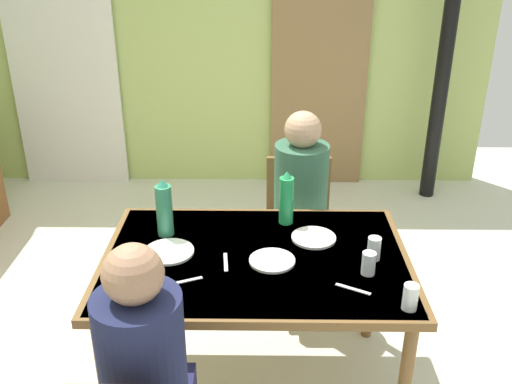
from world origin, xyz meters
TOP-DOWN VIEW (x-y plane):
  - wall_back at (0.00, 2.66)m, footprint 4.64×0.10m
  - door_wooden at (0.89, 2.58)m, footprint 0.80×0.05m
  - stove_pipe_column at (1.83, 2.31)m, footprint 0.12×0.12m
  - curtain_panel at (-1.24, 2.56)m, footprint 0.90×0.03m
  - dining_table at (0.40, 0.04)m, footprint 1.38×0.94m
  - chair_far_diner at (0.64, 0.86)m, footprint 0.40×0.40m
  - person_near_diner at (0.02, -0.65)m, footprint 0.30×0.37m
  - person_far_diner at (0.64, 0.72)m, footprint 0.30×0.37m
  - water_bottle_green_near at (-0.04, 0.24)m, footprint 0.08×0.08m
  - water_bottle_green_far at (0.54, 0.36)m, footprint 0.07×0.07m
  - dinner_plate_near_left at (-0.13, -0.28)m, footprint 0.20×0.20m
  - dinner_plate_near_right at (-0.00, 0.06)m, footprint 0.23×0.23m
  - dinner_plate_far_center at (0.67, 0.20)m, footprint 0.21×0.21m
  - dinner_plate_far_side at (0.47, -0.01)m, footprint 0.20×0.20m
  - drinking_glass_by_near_diner at (0.92, 0.02)m, footprint 0.06×0.06m
  - drinking_glass_by_far_diner at (1.00, -0.34)m, footprint 0.06×0.06m
  - drinking_glass_spare_center at (0.88, -0.10)m, footprint 0.06×0.06m
  - cutlery_knife_near at (0.10, -0.17)m, footprint 0.14×0.07m
  - cutlery_fork_near at (0.26, -0.02)m, footprint 0.03×0.15m
  - cutlery_knife_far at (0.80, -0.22)m, footprint 0.14×0.08m

SIDE VIEW (x-z plane):
  - chair_far_diner at x=0.64m, z-range 0.06..0.93m
  - dining_table at x=0.40m, z-range 0.31..1.06m
  - cutlery_knife_near at x=0.10m, z-range 0.76..0.76m
  - cutlery_fork_near at x=0.26m, z-range 0.76..0.76m
  - cutlery_knife_far at x=0.80m, z-range 0.76..0.76m
  - dinner_plate_near_left at x=-0.13m, z-range 0.76..0.77m
  - dinner_plate_near_right at x=0.00m, z-range 0.76..0.77m
  - dinner_plate_far_center at x=0.67m, z-range 0.76..0.77m
  - dinner_plate_far_side at x=0.47m, z-range 0.76..0.77m
  - person_near_diner at x=0.02m, z-range 0.40..1.17m
  - person_far_diner at x=0.64m, z-range 0.40..1.17m
  - drinking_glass_spare_center at x=0.88m, z-range 0.76..0.86m
  - drinking_glass_by_near_diner at x=0.92m, z-range 0.76..0.87m
  - drinking_glass_by_far_diner at x=1.00m, z-range 0.76..0.87m
  - water_bottle_green_far at x=0.54m, z-range 0.75..1.03m
  - water_bottle_green_near at x=-0.04m, z-range 0.75..1.04m
  - door_wooden at x=0.89m, z-range 0.00..2.00m
  - curtain_panel at x=-1.24m, z-range 0.00..2.24m
  - wall_back at x=0.00m, z-range 0.00..2.67m
  - stove_pipe_column at x=1.83m, z-range 0.00..2.67m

